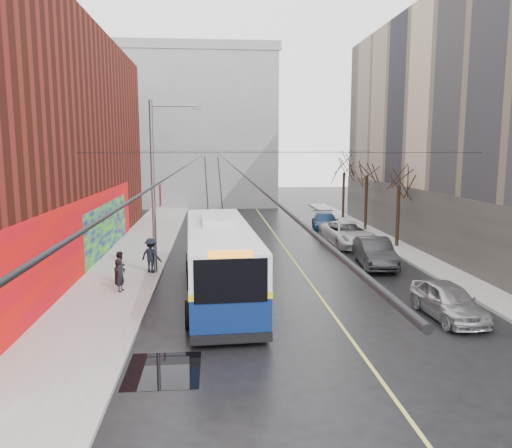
% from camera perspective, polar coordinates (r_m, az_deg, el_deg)
% --- Properties ---
extents(ground, '(140.00, 140.00, 0.00)m').
position_cam_1_polar(ground, '(17.52, 6.23, -13.48)').
color(ground, black).
rests_on(ground, ground).
extents(sidewalk_left, '(4.00, 60.00, 0.15)m').
position_cam_1_polar(sidewalk_left, '(29.06, -14.30, -4.60)').
color(sidewalk_left, gray).
rests_on(sidewalk_left, ground).
extents(sidewalk_right, '(2.00, 60.00, 0.15)m').
position_cam_1_polar(sidewalk_right, '(31.16, 18.35, -3.89)').
color(sidewalk_right, gray).
rests_on(sidewalk_right, ground).
extents(lane_line, '(0.12, 50.00, 0.01)m').
position_cam_1_polar(lane_line, '(30.99, 3.97, -3.67)').
color(lane_line, '#BFB74C').
rests_on(lane_line, ground).
extents(building_far, '(20.50, 12.10, 18.00)m').
position_cam_1_polar(building_far, '(61.02, -7.66, 10.80)').
color(building_far, gray).
rests_on(building_far, ground).
extents(streetlight_pole, '(2.65, 0.60, 9.00)m').
position_cam_1_polar(streetlight_pole, '(26.14, -11.35, 4.64)').
color(streetlight_pole, slate).
rests_on(streetlight_pole, ground).
extents(catenary_wires, '(18.00, 60.00, 0.22)m').
position_cam_1_polar(catenary_wires, '(30.70, -3.67, 7.96)').
color(catenary_wires, black).
extents(tree_near, '(3.20, 3.20, 6.40)m').
position_cam_1_polar(tree_near, '(34.22, 16.10, 5.58)').
color(tree_near, black).
rests_on(tree_near, ground).
extents(tree_mid, '(3.20, 3.20, 6.68)m').
position_cam_1_polar(tree_mid, '(40.81, 12.59, 6.53)').
color(tree_mid, black).
rests_on(tree_mid, ground).
extents(tree_far, '(3.20, 3.20, 6.57)m').
position_cam_1_polar(tree_far, '(47.54, 10.05, 6.73)').
color(tree_far, black).
rests_on(tree_far, ground).
extents(puddle, '(2.19, 2.60, 0.01)m').
position_cam_1_polar(puddle, '(15.80, -10.53, -16.10)').
color(puddle, black).
rests_on(puddle, ground).
extents(pigeons_flying, '(3.32, 1.37, 1.00)m').
position_cam_1_polar(pigeons_flying, '(26.27, -3.27, 8.19)').
color(pigeons_flying, slate).
extents(trolleybus, '(3.50, 13.07, 6.14)m').
position_cam_1_polar(trolleybus, '(22.58, -4.23, -3.87)').
color(trolleybus, '#0A1D50').
rests_on(trolleybus, ground).
extents(parked_car_a, '(1.84, 4.22, 1.42)m').
position_cam_1_polar(parked_car_a, '(21.05, 21.09, -8.16)').
color(parked_car_a, '#A1A1A5').
rests_on(parked_car_a, ground).
extents(parked_car_b, '(2.10, 4.94, 1.59)m').
position_cam_1_polar(parked_car_b, '(28.88, 13.42, -3.19)').
color(parked_car_b, '#262629').
rests_on(parked_car_b, ground).
extents(parked_car_c, '(3.14, 6.07, 1.63)m').
position_cam_1_polar(parked_car_c, '(34.63, 10.49, -1.12)').
color(parked_car_c, silver).
rests_on(parked_car_c, ground).
extents(parked_car_d, '(2.68, 5.20, 1.44)m').
position_cam_1_polar(parked_car_d, '(40.74, 7.93, 0.24)').
color(parked_car_d, navy).
rests_on(parked_car_d, ground).
extents(following_car, '(2.18, 4.55, 1.50)m').
position_cam_1_polar(following_car, '(38.10, -3.27, -0.22)').
color(following_car, '#BCBCC1').
rests_on(following_car, ground).
extents(pedestrian_a, '(0.49, 0.63, 1.54)m').
position_cam_1_polar(pedestrian_a, '(23.50, -15.20, -5.63)').
color(pedestrian_a, black).
rests_on(pedestrian_a, sidewalk_left).
extents(pedestrian_b, '(0.79, 0.91, 1.58)m').
position_cam_1_polar(pedestrian_b, '(24.84, -15.22, -4.82)').
color(pedestrian_b, black).
rests_on(pedestrian_b, sidewalk_left).
extents(pedestrian_c, '(1.36, 1.16, 1.82)m').
position_cam_1_polar(pedestrian_c, '(26.64, -11.90, -3.53)').
color(pedestrian_c, black).
rests_on(pedestrian_c, sidewalk_left).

